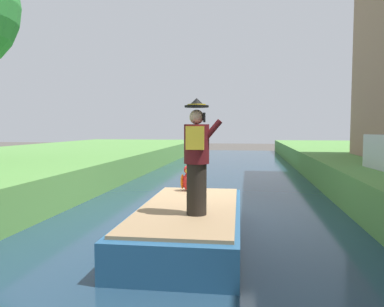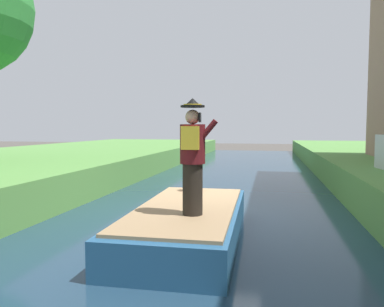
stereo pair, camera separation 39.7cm
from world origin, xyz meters
The scene contains 5 objects.
ground_plane centered at (0.00, 0.00, 0.00)m, with size 80.00×80.00×0.00m, color #4C4742.
canal_water centered at (0.00, 0.00, 0.05)m, with size 6.59×48.00×0.10m, color #1E384C.
boat centered at (0.00, -1.86, 0.40)m, with size 1.90×4.24×0.61m.
person_pirate centered at (0.23, -2.48, 1.64)m, with size 0.61×0.42×1.85m.
parrot_plush centered at (-0.26, -0.31, 0.95)m, with size 0.36×0.34×0.57m.
Camera 1 is at (1.03, -8.22, 2.10)m, focal length 34.40 mm.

